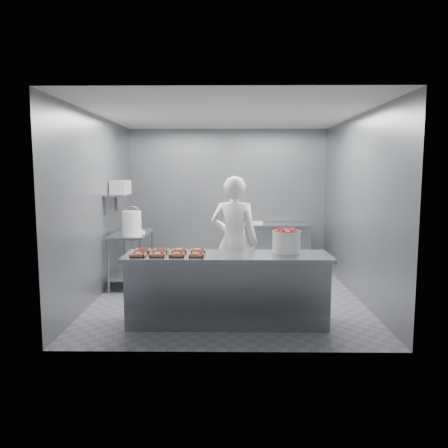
# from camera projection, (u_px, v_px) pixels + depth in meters

# --- Properties ---
(floor) EXTENTS (4.50, 4.50, 0.00)m
(floor) POSITION_uv_depth(u_px,v_px,m) (227.00, 294.00, 6.95)
(floor) COLOR #4C4C51
(floor) RESTS_ON ground
(ceiling) EXTENTS (4.50, 4.50, 0.00)m
(ceiling) POSITION_uv_depth(u_px,v_px,m) (228.00, 115.00, 6.62)
(ceiling) COLOR white
(ceiling) RESTS_ON wall_back
(wall_back) EXTENTS (4.00, 0.04, 2.80)m
(wall_back) POSITION_uv_depth(u_px,v_px,m) (228.00, 198.00, 9.02)
(wall_back) COLOR slate
(wall_back) RESTS_ON ground
(wall_left) EXTENTS (0.04, 4.50, 2.80)m
(wall_left) POSITION_uv_depth(u_px,v_px,m) (100.00, 206.00, 6.81)
(wall_left) COLOR slate
(wall_left) RESTS_ON ground
(wall_right) EXTENTS (0.04, 4.50, 2.80)m
(wall_right) POSITION_uv_depth(u_px,v_px,m) (356.00, 207.00, 6.76)
(wall_right) COLOR slate
(wall_right) RESTS_ON ground
(service_counter) EXTENTS (2.60, 0.70, 0.90)m
(service_counter) POSITION_uv_depth(u_px,v_px,m) (227.00, 289.00, 5.56)
(service_counter) COLOR slate
(service_counter) RESTS_ON ground
(prep_table) EXTENTS (0.60, 1.20, 0.90)m
(prep_table) POSITION_uv_depth(u_px,v_px,m) (132.00, 250.00, 7.49)
(prep_table) COLOR slate
(prep_table) RESTS_ON ground
(back_counter) EXTENTS (1.50, 0.60, 0.90)m
(back_counter) POSITION_uv_depth(u_px,v_px,m) (273.00, 246.00, 8.77)
(back_counter) COLOR slate
(back_counter) RESTS_ON ground
(wall_shelf) EXTENTS (0.35, 0.90, 0.03)m
(wall_shelf) POSITION_uv_depth(u_px,v_px,m) (120.00, 195.00, 7.38)
(wall_shelf) COLOR slate
(wall_shelf) RESTS_ON wall_left
(tray_0) EXTENTS (0.19, 0.18, 0.06)m
(tray_0) POSITION_uv_depth(u_px,v_px,m) (138.00, 255.00, 5.37)
(tray_0) COLOR tan
(tray_0) RESTS_ON service_counter
(tray_1) EXTENTS (0.19, 0.18, 0.06)m
(tray_1) POSITION_uv_depth(u_px,v_px,m) (157.00, 255.00, 5.37)
(tray_1) COLOR tan
(tray_1) RESTS_ON service_counter
(tray_2) EXTENTS (0.19, 0.18, 0.06)m
(tray_2) POSITION_uv_depth(u_px,v_px,m) (177.00, 255.00, 5.36)
(tray_2) COLOR tan
(tray_2) RESTS_ON service_counter
(tray_3) EXTENTS (0.19, 0.18, 0.06)m
(tray_3) POSITION_uv_depth(u_px,v_px,m) (196.00, 255.00, 5.36)
(tray_3) COLOR tan
(tray_3) RESTS_ON service_counter
(tray_4) EXTENTS (0.19, 0.18, 0.04)m
(tray_4) POSITION_uv_depth(u_px,v_px,m) (143.00, 251.00, 5.66)
(tray_4) COLOR tan
(tray_4) RESTS_ON service_counter
(tray_5) EXTENTS (0.19, 0.18, 0.04)m
(tray_5) POSITION_uv_depth(u_px,v_px,m) (161.00, 251.00, 5.65)
(tray_5) COLOR tan
(tray_5) RESTS_ON service_counter
(tray_6) EXTENTS (0.19, 0.18, 0.06)m
(tray_6) POSITION_uv_depth(u_px,v_px,m) (180.00, 250.00, 5.65)
(tray_6) COLOR tan
(tray_6) RESTS_ON service_counter
(tray_7) EXTENTS (0.19, 0.18, 0.06)m
(tray_7) POSITION_uv_depth(u_px,v_px,m) (198.00, 251.00, 5.65)
(tray_7) COLOR tan
(tray_7) RESTS_ON service_counter
(worker) EXTENTS (0.77, 0.60, 1.88)m
(worker) POSITION_uv_depth(u_px,v_px,m) (234.00, 241.00, 6.27)
(worker) COLOR white
(worker) RESTS_ON ground
(strawberry_tub) EXTENTS (0.36, 0.36, 0.29)m
(strawberry_tub) POSITION_uv_depth(u_px,v_px,m) (286.00, 241.00, 5.60)
(strawberry_tub) COLOR white
(strawberry_tub) RESTS_ON service_counter
(glaze_bucket) EXTENTS (0.33, 0.31, 0.48)m
(glaze_bucket) POSITION_uv_depth(u_px,v_px,m) (132.00, 223.00, 7.15)
(glaze_bucket) COLOR white
(glaze_bucket) RESTS_ON prep_table
(bucket_lid) EXTENTS (0.34, 0.34, 0.02)m
(bucket_lid) POSITION_uv_depth(u_px,v_px,m) (136.00, 232.00, 7.42)
(bucket_lid) COLOR white
(bucket_lid) RESTS_ON prep_table
(rag) EXTENTS (0.15, 0.13, 0.02)m
(rag) POSITION_uv_depth(u_px,v_px,m) (138.00, 230.00, 7.73)
(rag) COLOR #CCB28C
(rag) RESTS_ON prep_table
(appliance) EXTENTS (0.31, 0.34, 0.23)m
(appliance) POSITION_uv_depth(u_px,v_px,m) (120.00, 187.00, 7.39)
(appliance) COLOR gray
(appliance) RESTS_ON wall_shelf
(paper_stack) EXTENTS (0.31, 0.23, 0.05)m
(paper_stack) POSITION_uv_depth(u_px,v_px,m) (255.00, 223.00, 8.72)
(paper_stack) COLOR silver
(paper_stack) RESTS_ON back_counter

